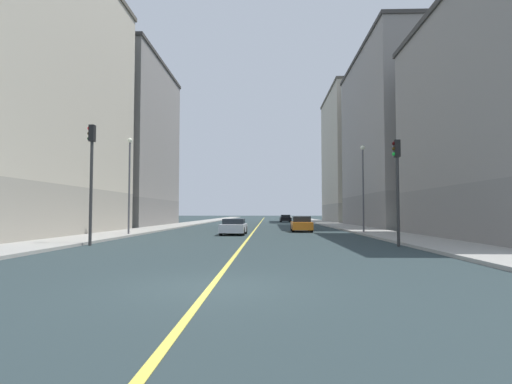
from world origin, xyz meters
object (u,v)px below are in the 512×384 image
car_silver (234,227)px  car_orange (301,224)px  car_black (285,218)px  building_left_far (356,157)px  street_lamp_right_near (129,176)px  traffic_light_left_near (397,177)px  traffic_light_right_near (91,168)px  building_right_corner (24,93)px  street_lamp_left_near (363,179)px  building_right_midblock (125,144)px  building_left_mid (400,140)px

car_silver → car_orange: bearing=41.9°
car_silver → car_black: (5.82, 41.82, 0.01)m
building_left_far → street_lamp_right_near: (-26.36, -43.17, -7.19)m
traffic_light_left_near → car_black: traffic_light_left_near is taller
building_left_far → traffic_light_right_near: 58.29m
building_right_corner → street_lamp_left_near: size_ratio=3.06×
street_lamp_right_near → car_orange: size_ratio=1.73×
building_right_corner → building_right_midblock: size_ratio=1.02×
building_left_far → traffic_light_left_near: bearing=-100.0°
street_lamp_right_near → car_silver: street_lamp_right_near is taller
building_left_mid → car_silver: building_left_mid is taller
traffic_light_left_near → car_black: size_ratio=1.34×
building_left_far → building_right_midblock: (-34.52, -21.47, -1.09)m
building_right_corner → street_lamp_left_near: 27.33m
car_silver → building_left_far: bearing=65.8°
building_left_far → building_right_midblock: 40.67m
traffic_light_left_near → street_lamp_left_near: size_ratio=0.78×
building_right_midblock → car_orange: bearing=-34.4°
building_right_midblock → traffic_light_right_near: bearing=-73.3°
street_lamp_left_near → street_lamp_right_near: size_ratio=0.98×
traffic_light_right_near → car_silver: 12.99m
traffic_light_left_near → car_orange: traffic_light_left_near is taller
building_right_midblock → car_black: size_ratio=5.11×
building_right_midblock → car_black: (21.72, 21.89, -9.98)m
building_left_far → building_right_corner: 55.38m
building_left_far → traffic_light_right_near: bearing=-116.0°
building_right_corner → car_orange: bearing=18.0°
building_right_midblock → street_lamp_left_near: size_ratio=2.99×
car_orange → car_black: bearing=89.8°
traffic_light_left_near → car_silver: bearing=131.9°
street_lamp_left_near → car_silver: (-10.46, -1.40, -3.83)m
building_left_far → street_lamp_left_near: (-8.16, -40.00, -7.25)m
building_right_midblock → street_lamp_right_near: building_right_midblock is taller
street_lamp_right_near → traffic_light_right_near: bearing=-83.6°
building_left_far → building_right_midblock: size_ratio=1.10×
car_silver → car_orange: 7.69m
building_left_far → car_orange: bearing=-109.6°
building_left_far → building_right_corner: bearing=-128.6°
building_right_corner → building_right_midblock: 21.83m
car_orange → building_left_mid: bearing=43.1°
building_right_midblock → street_lamp_left_near: (26.36, -18.53, -6.16)m
building_left_mid → building_right_corner: building_right_corner is taller
building_left_mid → traffic_light_right_near: building_left_mid is taller
building_left_mid → building_left_far: bearing=90.0°
building_left_far → building_right_midblock: building_left_far is taller
building_left_mid → car_silver: 27.23m
traffic_light_left_near → street_lamp_right_near: size_ratio=0.77×
building_left_far → street_lamp_left_near: 41.46m
street_lamp_right_near → car_black: street_lamp_right_near is taller
building_right_corner → traffic_light_right_near: bearing=-43.3°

